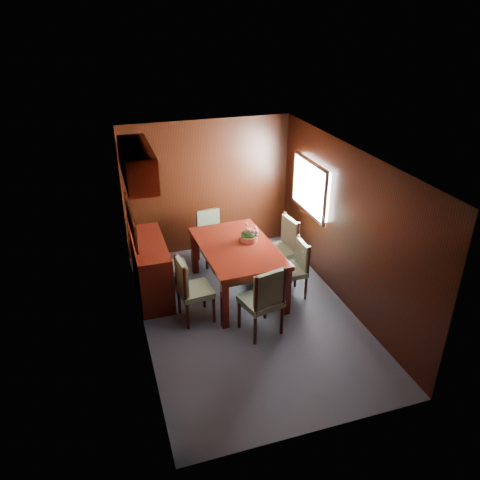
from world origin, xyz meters
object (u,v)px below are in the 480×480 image
object	(u,v)px
sideboard	(151,268)
dining_table	(237,253)
chair_right_near	(295,266)
chair_left_near	(190,286)
flower_centerpiece	(249,232)
chair_head	(264,298)

from	to	relation	value
sideboard	dining_table	world-z (taller)	sideboard
dining_table	chair_right_near	distance (m)	0.92
dining_table	chair_left_near	distance (m)	1.00
sideboard	chair_right_near	xyz separation A→B (m)	(2.12, -0.71, 0.06)
sideboard	dining_table	xyz separation A→B (m)	(1.29, -0.37, 0.25)
chair_right_near	flower_centerpiece	size ratio (longest dim) A/B	3.13
dining_table	chair_left_near	xyz separation A→B (m)	(-0.85, -0.49, -0.15)
sideboard	chair_right_near	world-z (taller)	chair_right_near
dining_table	flower_centerpiece	bearing A→B (deg)	25.00
dining_table	flower_centerpiece	size ratio (longest dim) A/B	6.06
dining_table	chair_head	world-z (taller)	chair_head
chair_right_near	chair_head	distance (m)	1.13
chair_left_near	chair_right_near	world-z (taller)	chair_left_near
chair_left_near	flower_centerpiece	distance (m)	1.30
chair_left_near	chair_right_near	size ratio (longest dim) A/B	1.08
dining_table	chair_left_near	size ratio (longest dim) A/B	1.80
chair_right_near	sideboard	bearing A→B (deg)	71.09
chair_right_near	flower_centerpiece	bearing A→B (deg)	52.67
chair_head	flower_centerpiece	size ratio (longest dim) A/B	3.59
flower_centerpiece	chair_head	bearing A→B (deg)	-99.10
chair_left_near	dining_table	bearing A→B (deg)	114.42
chair_right_near	chair_head	xyz separation A→B (m)	(-0.81, -0.79, 0.08)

